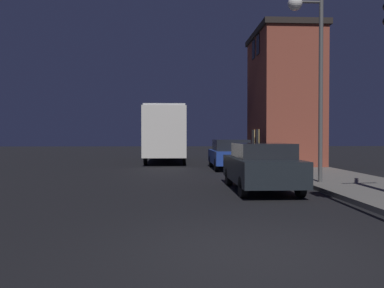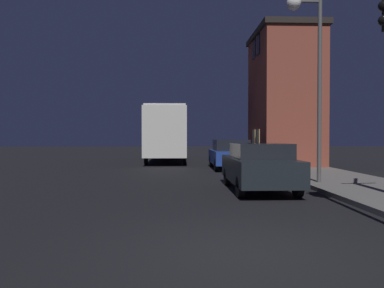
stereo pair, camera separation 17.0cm
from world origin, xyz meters
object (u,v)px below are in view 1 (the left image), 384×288
car_near_lane (261,166)px  car_mid_lane (230,154)px  bus (166,130)px  streetlamp (308,47)px

car_near_lane → car_mid_lane: size_ratio=1.00×
bus → car_near_lane: 14.56m
streetlamp → car_mid_lane: bearing=103.9°
streetlamp → car_near_lane: 4.47m
car_near_lane → car_mid_lane: (0.20, 7.72, 0.02)m
streetlamp → car_near_lane: size_ratio=1.52×
bus → car_near_lane: size_ratio=2.34×
car_near_lane → car_mid_lane: 7.72m
streetlamp → bus: bearing=111.3°
streetlamp → car_near_lane: (-1.86, -1.04, -3.92)m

